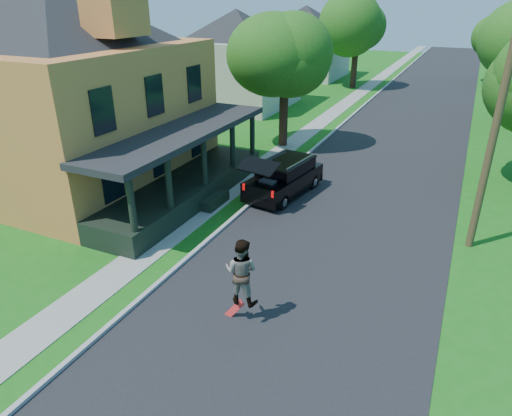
% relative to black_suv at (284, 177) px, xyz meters
% --- Properties ---
extents(ground, '(140.00, 140.00, 0.00)m').
position_rel_black_suv_xyz_m(ground, '(3.20, -8.36, -0.81)').
color(ground, '#156313').
rests_on(ground, ground).
extents(street, '(8.00, 120.00, 0.02)m').
position_rel_black_suv_xyz_m(street, '(3.20, 11.64, -0.81)').
color(street, black).
rests_on(street, ground).
extents(curb, '(0.15, 120.00, 0.12)m').
position_rel_black_suv_xyz_m(curb, '(-0.85, 11.64, -0.81)').
color(curb, '#989994').
rests_on(curb, ground).
extents(sidewalk, '(1.30, 120.00, 0.03)m').
position_rel_black_suv_xyz_m(sidewalk, '(-2.40, 11.64, -0.81)').
color(sidewalk, gray).
rests_on(sidewalk, ground).
extents(front_walk, '(6.50, 1.20, 0.03)m').
position_rel_black_suv_xyz_m(front_walk, '(-6.30, -2.36, -0.81)').
color(front_walk, gray).
rests_on(front_walk, ground).
extents(main_house, '(15.56, 15.56, 10.10)m').
position_rel_black_suv_xyz_m(main_house, '(-9.60, -2.36, 4.11)').
color(main_house, '#CC883B').
rests_on(main_house, ground).
extents(neighbor_house_mid, '(12.78, 12.78, 8.30)m').
position_rel_black_suv_xyz_m(neighbor_house_mid, '(-10.30, 15.64, 3.38)').
color(neighbor_house_mid, beige).
rests_on(neighbor_house_mid, ground).
extents(neighbor_house_far, '(12.78, 12.78, 8.30)m').
position_rel_black_suv_xyz_m(neighbor_house_far, '(-10.30, 31.64, 3.38)').
color(neighbor_house_far, beige).
rests_on(neighbor_house_far, ground).
extents(black_suv, '(2.37, 4.75, 2.12)m').
position_rel_black_suv_xyz_m(black_suv, '(0.00, 0.00, 0.00)').
color(black_suv, black).
rests_on(black_suv, ground).
extents(skateboarder, '(0.96, 0.77, 1.87)m').
position_rel_black_suv_xyz_m(skateboarder, '(2.20, -8.54, 0.72)').
color(skateboarder, black).
rests_on(skateboarder, ground).
extents(skateboard, '(0.59, 0.18, 0.69)m').
position_rel_black_suv_xyz_m(skateboard, '(1.98, -8.56, -0.57)').
color(skateboard, red).
rests_on(skateboard, ground).
extents(tree_left_mid, '(5.31, 5.29, 7.78)m').
position_rel_black_suv_xyz_m(tree_left_mid, '(-2.83, 6.90, 4.28)').
color(tree_left_mid, black).
rests_on(tree_left_mid, ground).
extents(tree_left_far, '(5.65, 5.51, 8.61)m').
position_rel_black_suv_xyz_m(tree_left_far, '(-3.76, 27.27, 4.78)').
color(tree_left_far, black).
rests_on(tree_left_far, ground).
extents(tree_right_far, '(4.63, 4.40, 6.96)m').
position_rel_black_suv_xyz_m(tree_right_far, '(8.41, 35.08, 3.85)').
color(tree_right_far, black).
rests_on(tree_right_far, ground).
extents(utility_pole_near, '(1.57, 0.26, 9.11)m').
position_rel_black_suv_xyz_m(utility_pole_near, '(7.70, -1.49, 3.89)').
color(utility_pole_near, '#3F301D').
rests_on(utility_pole_near, ground).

